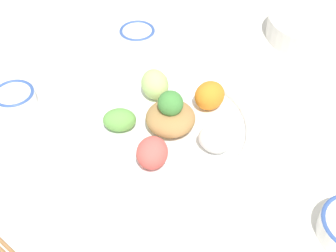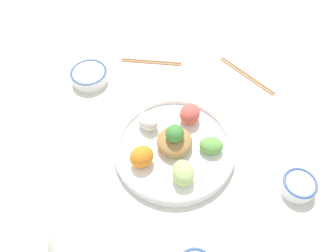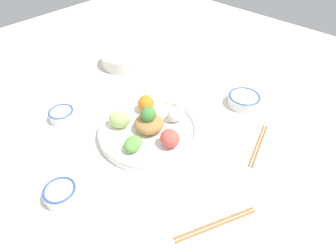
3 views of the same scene
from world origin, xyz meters
name	(u,v)px [view 1 (image 1 of 3)]	position (x,y,z in m)	size (l,w,h in m)	color
ground_plane	(169,126)	(0.00, 0.00, 0.00)	(2.40, 2.40, 0.00)	silver
salad_platter	(171,125)	(-0.01, 0.02, 0.03)	(0.34, 0.34, 0.11)	white
sauce_bowl_red	(15,99)	(0.33, 0.03, 0.02)	(0.09, 0.09, 0.04)	white
rice_bowl_blue	(137,36)	(0.15, -0.26, 0.02)	(0.09, 0.09, 0.04)	white
side_serving_bowl	(308,26)	(-0.25, -0.39, 0.03)	(0.20, 0.20, 0.06)	silver
serving_spoon_main	(275,82)	(-0.19, -0.19, 0.00)	(0.08, 0.12, 0.01)	white
serving_spoon_extra	(89,26)	(0.29, -0.29, 0.00)	(0.06, 0.12, 0.01)	white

